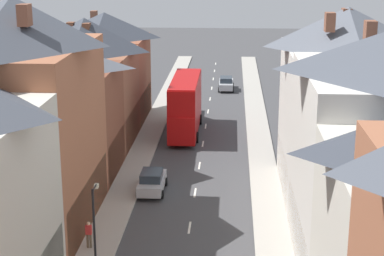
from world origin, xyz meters
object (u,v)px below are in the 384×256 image
Objects in this scene: car_parked_left_a at (226,83)px; street_lamp at (95,230)px; pedestrian_far_left at (89,233)px; car_parked_right_a at (152,181)px; double_decker_bus_lead at (185,104)px.

street_lamp is (-6.05, -48.82, 2.41)m from car_parked_left_a.
pedestrian_far_left reaches higher than car_parked_left_a.
car_parked_right_a is at bearing 74.99° from pedestrian_far_left.
pedestrian_far_left is 0.29× the size of street_lamp.
car_parked_left_a is at bearing 79.64° from double_decker_bus_lead.
pedestrian_far_left is at bearing 107.48° from street_lamp.
pedestrian_far_left is (-3.80, -24.76, -1.78)m from double_decker_bus_lead.
street_lamp is at bearing -97.06° from car_parked_left_a.
street_lamp is (1.36, -4.31, 2.21)m from pedestrian_far_left.
car_parked_left_a is 35.49m from car_parked_right_a.
pedestrian_far_left is at bearing -98.72° from double_decker_bus_lead.
street_lamp reaches higher than pedestrian_far_left.
street_lamp reaches higher than car_parked_left_a.
double_decker_bus_lead reaches higher than car_parked_right_a.
car_parked_left_a reaches higher than car_parked_right_a.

